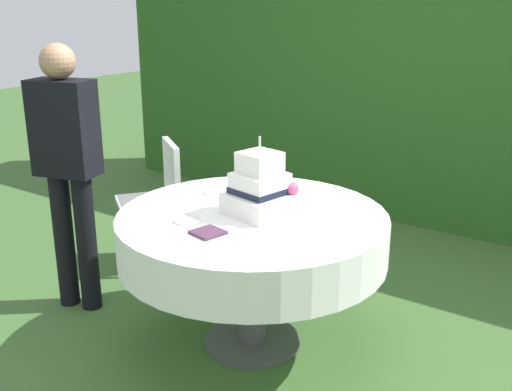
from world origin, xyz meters
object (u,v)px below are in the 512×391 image
object	(u,v)px
cake_table	(252,236)
serving_plate_far	(187,220)
napkin_stack	(208,232)
garden_chair	(158,192)
standing_person	(67,161)
serving_plate_near	(214,192)
wedding_cake	(260,190)

from	to	relation	value
cake_table	serving_plate_far	xyz separation A→B (m)	(-0.21, -0.28, 0.13)
cake_table	napkin_stack	size ratio (longest dim) A/B	10.23
garden_chair	standing_person	size ratio (longest dim) A/B	0.56
serving_plate_near	serving_plate_far	bearing A→B (deg)	-67.83
serving_plate_near	napkin_stack	xyz separation A→B (m)	(0.37, -0.51, 0.00)
wedding_cake	napkin_stack	world-z (taller)	wedding_cake
cake_table	serving_plate_near	bearing A→B (deg)	158.06
napkin_stack	garden_chair	bearing A→B (deg)	143.76
wedding_cake	garden_chair	size ratio (longest dim) A/B	0.46
cake_table	garden_chair	distance (m)	1.25
serving_plate_near	wedding_cake	bearing A→B (deg)	-17.31
cake_table	wedding_cake	size ratio (longest dim) A/B	3.45
serving_plate_near	standing_person	size ratio (longest dim) A/B	0.07
serving_plate_near	napkin_stack	bearing A→B (deg)	-53.64
wedding_cake	serving_plate_near	bearing A→B (deg)	162.69
wedding_cake	garden_chair	xyz separation A→B (m)	(-1.18, 0.46, -0.35)
cake_table	napkin_stack	xyz separation A→B (m)	(-0.01, -0.35, 0.13)
serving_plate_near	napkin_stack	size ratio (longest dim) A/B	0.79
wedding_cake	cake_table	bearing A→B (deg)	-142.34
cake_table	serving_plate_near	distance (m)	0.43
garden_chair	serving_plate_near	bearing A→B (deg)	-23.18
serving_plate_near	cake_table	bearing A→B (deg)	-21.94
garden_chair	serving_plate_far	bearing A→B (deg)	-38.92
wedding_cake	garden_chair	distance (m)	1.31
wedding_cake	serving_plate_far	distance (m)	0.41
standing_person	wedding_cake	bearing A→B (deg)	13.88
serving_plate_far	garden_chair	bearing A→B (deg)	141.08
serving_plate_far	napkin_stack	distance (m)	0.21
serving_plate_far	cake_table	bearing A→B (deg)	53.32
cake_table	garden_chair	world-z (taller)	garden_chair
standing_person	garden_chair	bearing A→B (deg)	91.19
serving_plate_near	garden_chair	size ratio (longest dim) A/B	0.12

